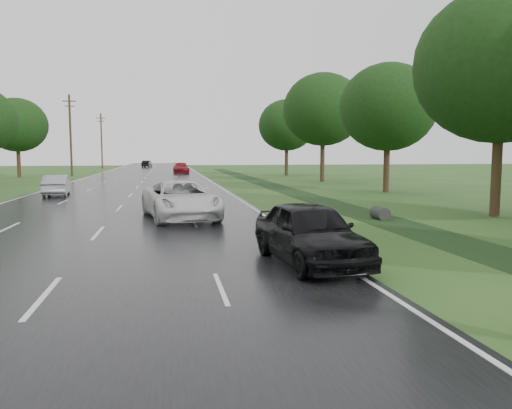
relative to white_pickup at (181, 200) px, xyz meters
name	(u,v)px	position (x,y,z in m)	size (l,w,h in m)	color
ground	(43,299)	(-3.00, -11.39, -0.85)	(220.00, 220.00, 0.00)	#274D1B
road	(144,179)	(-3.00, 33.61, -0.83)	(14.00, 180.00, 0.04)	black
edge_stripe_east	(207,179)	(3.75, 33.61, -0.81)	(0.12, 180.00, 0.01)	silver
edge_stripe_west	(79,180)	(-9.75, 33.61, -0.81)	(0.12, 180.00, 0.01)	silver
center_line	(144,179)	(-3.00, 33.61, -0.81)	(0.12, 180.00, 0.01)	silver
drainage_ditch	(320,200)	(8.50, 7.31, -0.82)	(2.20, 120.00, 0.56)	black
utility_pole_far	(71,134)	(-12.20, 43.61, 4.34)	(1.60, 0.26, 10.00)	#332815
utility_pole_distant	(102,140)	(-12.20, 73.61, 4.34)	(1.60, 0.26, 10.00)	#332815
tree_east_b	(502,65)	(14.00, -1.39, 5.83)	(7.60, 7.60, 10.11)	#332815
tree_east_c	(388,107)	(15.20, 12.61, 5.28)	(7.00, 7.00, 9.29)	#332815
tree_east_d	(323,110)	(14.80, 26.61, 6.30)	(8.00, 8.00, 10.76)	#332815
tree_east_f	(287,125)	(14.50, 40.61, 5.52)	(7.20, 7.20, 9.62)	#332815
tree_west_f	(17,125)	(-17.80, 41.61, 5.28)	(7.00, 7.00, 9.29)	#332815
white_pickup	(181,200)	(0.00, 0.00, 0.00)	(2.70, 5.86, 1.63)	silver
dark_sedan	(310,232)	(3.00, -9.39, -0.02)	(1.88, 4.67, 1.59)	black
silver_sedan	(57,185)	(-7.78, 13.26, -0.13)	(1.45, 4.17, 1.37)	#9B9FA4
far_car_red	(181,168)	(1.40, 48.85, -0.07)	(2.08, 5.13, 1.49)	maroon
far_car_dark	(147,164)	(-4.47, 80.21, -0.14)	(1.43, 4.09, 1.35)	black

